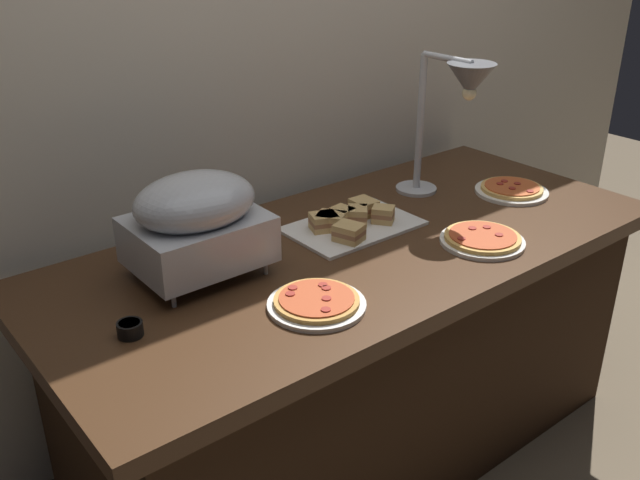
% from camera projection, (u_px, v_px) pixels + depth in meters
% --- Properties ---
extents(ground_plane, '(8.00, 8.00, 0.00)m').
position_uv_depth(ground_plane, '(354.00, 444.00, 2.38)').
color(ground_plane, brown).
extents(back_wall, '(4.40, 0.04, 2.40)m').
position_uv_depth(back_wall, '(257.00, 63.00, 2.22)').
color(back_wall, beige).
rests_on(back_wall, ground_plane).
extents(buffet_table, '(1.90, 0.84, 0.76)m').
position_uv_depth(buffet_table, '(356.00, 349.00, 2.22)').
color(buffet_table, '#422816').
rests_on(buffet_table, ground_plane).
extents(chafing_dish, '(0.34, 0.27, 0.28)m').
position_uv_depth(chafing_dish, '(196.00, 220.00, 1.81)').
color(chafing_dish, '#B7BABF').
rests_on(chafing_dish, buffet_table).
extents(heat_lamp, '(0.15, 0.34, 0.48)m').
position_uv_depth(heat_lamp, '(460.00, 94.00, 2.17)').
color(heat_lamp, '#B7BABF').
rests_on(heat_lamp, buffet_table).
extents(pizza_plate_front, '(0.24, 0.24, 0.03)m').
position_uv_depth(pizza_plate_front, '(317.00, 302.00, 1.72)').
color(pizza_plate_front, white).
rests_on(pizza_plate_front, buffet_table).
extents(pizza_plate_center, '(0.25, 0.25, 0.03)m').
position_uv_depth(pizza_plate_center, '(512.00, 190.00, 2.40)').
color(pizza_plate_center, white).
rests_on(pizza_plate_center, buffet_table).
extents(pizza_plate_raised_stand, '(0.25, 0.25, 0.03)m').
position_uv_depth(pizza_plate_raised_stand, '(482.00, 239.00, 2.04)').
color(pizza_plate_raised_stand, white).
rests_on(pizza_plate_raised_stand, buffet_table).
extents(sandwich_platter, '(0.40, 0.26, 0.06)m').
position_uv_depth(sandwich_platter, '(350.00, 222.00, 2.13)').
color(sandwich_platter, white).
rests_on(sandwich_platter, buffet_table).
extents(sauce_cup_near, '(0.06, 0.06, 0.03)m').
position_uv_depth(sauce_cup_near, '(130.00, 328.00, 1.60)').
color(sauce_cup_near, black).
rests_on(sauce_cup_near, buffet_table).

